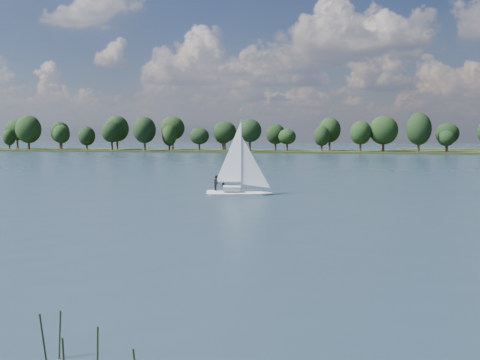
# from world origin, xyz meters

# --- Properties ---
(ground) EXTENTS (700.00, 700.00, 0.00)m
(ground) POSITION_xyz_m (0.00, 100.00, 0.00)
(ground) COLOR #233342
(ground) RESTS_ON ground
(far_shore) EXTENTS (660.00, 40.00, 1.50)m
(far_shore) POSITION_xyz_m (0.00, 212.00, 0.00)
(far_shore) COLOR black
(far_shore) RESTS_ON ground
(sailboat) EXTENTS (7.87, 3.90, 9.97)m
(sailboat) POSITION_xyz_m (11.63, 43.20, 2.78)
(sailboat) COLOR silver
(sailboat) RESTS_ON ground
(treeline) EXTENTS (562.81, 74.23, 18.28)m
(treeline) POSITION_xyz_m (-6.52, 207.91, 8.28)
(treeline) COLOR black
(treeline) RESTS_ON ground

